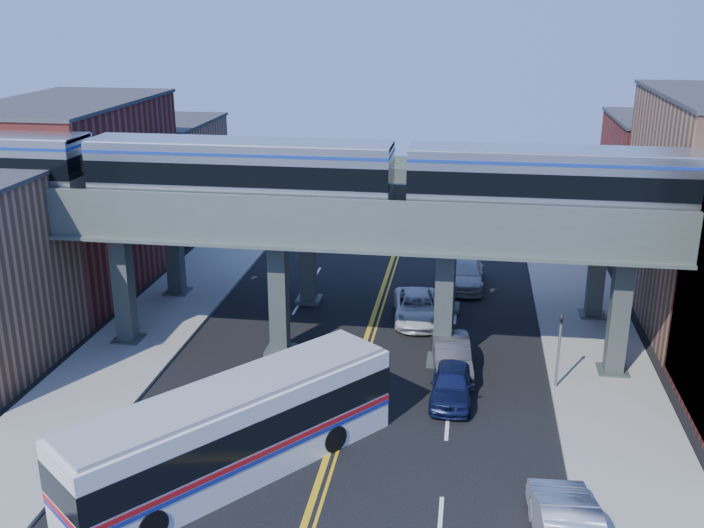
{
  "coord_description": "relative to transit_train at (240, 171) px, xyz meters",
  "views": [
    {
      "loc": [
        4.92,
        -26.72,
        16.68
      ],
      "look_at": [
        -0.23,
        6.99,
        5.18
      ],
      "focal_mm": 40.0,
      "sensor_mm": 36.0,
      "label": 1
    }
  ],
  "objects": [
    {
      "name": "ground",
      "position": [
        5.65,
        -8.0,
        -9.14
      ],
      "size": [
        120.0,
        120.0,
        0.0
      ],
      "primitive_type": "plane",
      "color": "black",
      "rests_on": "ground"
    },
    {
      "name": "building_west_c",
      "position": [
        -12.85,
        21.0,
        -5.14
      ],
      "size": [
        8.0,
        10.0,
        8.0
      ],
      "primitive_type": "cube",
      "color": "#9A684F",
      "rests_on": "ground"
    },
    {
      "name": "car_lane_b",
      "position": [
        10.13,
        -0.83,
        -8.34
      ],
      "size": [
        2.22,
        4.99,
        1.59
      ],
      "primitive_type": "imported",
      "rotation": [
        0.0,
        0.0,
        0.11
      ],
      "color": "#343336",
      "rests_on": "ground"
    },
    {
      "name": "sidewalk_west",
      "position": [
        -5.85,
        2.0,
        -9.06
      ],
      "size": [
        5.0,
        70.0,
        0.16
      ],
      "primitive_type": "cube",
      "color": "gray",
      "rests_on": "ground"
    },
    {
      "name": "transit_train",
      "position": [
        0.0,
        0.0,
        0.0
      ],
      "size": [
        44.01,
        2.76,
        3.21
      ],
      "color": "black",
      "rests_on": "elevated_viaduct_near"
    },
    {
      "name": "elevated_viaduct_far",
      "position": [
        5.65,
        7.0,
        -2.67
      ],
      "size": [
        52.0,
        3.6,
        7.4
      ],
      "color": "#3D4643",
      "rests_on": "ground"
    },
    {
      "name": "elevated_viaduct_near",
      "position": [
        5.65,
        0.0,
        -2.67
      ],
      "size": [
        52.0,
        3.6,
        7.4
      ],
      "color": "#3D4643",
      "rests_on": "ground"
    },
    {
      "name": "traffic_signal",
      "position": [
        14.85,
        -2.0,
        -6.84
      ],
      "size": [
        0.15,
        0.18,
        4.1
      ],
      "color": "slate",
      "rests_on": "ground"
    },
    {
      "name": "building_east_c",
      "position": [
        24.15,
        21.0,
        -4.64
      ],
      "size": [
        8.0,
        10.0,
        9.0
      ],
      "primitive_type": "cube",
      "color": "maroon",
      "rests_on": "ground"
    },
    {
      "name": "sidewalk_east",
      "position": [
        17.15,
        2.0,
        -9.06
      ],
      "size": [
        5.0,
        70.0,
        0.16
      ],
      "primitive_type": "cube",
      "color": "gray",
      "rests_on": "ground"
    },
    {
      "name": "building_west_b",
      "position": [
        -12.85,
        8.0,
        -3.64
      ],
      "size": [
        8.0,
        14.0,
        11.0
      ],
      "primitive_type": "cube",
      "color": "maroon",
      "rests_on": "ground"
    },
    {
      "name": "transit_bus",
      "position": [
        2.51,
        -10.51,
        -7.4
      ],
      "size": [
        10.49,
        12.01,
        3.38
      ],
      "rotation": [
        0.0,
        0.0,
        0.89
      ],
      "color": "silver",
      "rests_on": "ground"
    },
    {
      "name": "stop_sign",
      "position": [
        5.95,
        -5.0,
        -7.38
      ],
      "size": [
        0.76,
        0.09,
        2.63
      ],
      "color": "slate",
      "rests_on": "ground"
    },
    {
      "name": "car_lane_c",
      "position": [
        8.05,
        5.21,
        -8.41
      ],
      "size": [
        3.03,
        5.52,
        1.46
      ],
      "primitive_type": "imported",
      "rotation": [
        0.0,
        0.0,
        0.12
      ],
      "color": "white",
      "rests_on": "ground"
    },
    {
      "name": "car_lane_d",
      "position": [
        10.61,
        11.17,
        -8.36
      ],
      "size": [
        2.18,
        5.36,
        1.56
      ],
      "primitive_type": "imported",
      "rotation": [
        0.0,
        0.0,
        -0.0
      ],
      "color": "#ADAEB2",
      "rests_on": "ground"
    },
    {
      "name": "car_lane_a",
      "position": [
        10.24,
        -3.58,
        -8.37
      ],
      "size": [
        1.91,
        4.53,
        1.53
      ],
      "primitive_type": "imported",
      "rotation": [
        0.0,
        0.0,
        -0.02
      ],
      "color": "#111840",
      "rests_on": "ground"
    }
  ]
}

